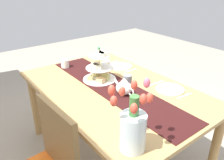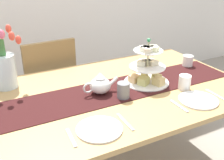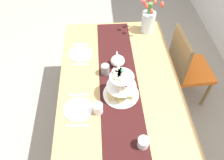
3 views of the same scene
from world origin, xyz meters
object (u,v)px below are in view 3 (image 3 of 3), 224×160
(chair_left, at_px, (186,66))
(cream_jug, at_px, (143,143))
(tiered_cake_stand, at_px, (121,87))
(knife_left, at_px, (80,65))
(dinner_plate_left, at_px, (80,54))
(tulip_vase, at_px, (149,19))
(dinner_plate_right, at_px, (78,109))
(teapot, at_px, (118,60))
(fork_left, at_px, (81,44))
(mug_grey, at_px, (105,69))
(mug_white_text, at_px, (98,108))
(fork_right, at_px, (79,95))
(knife_right, at_px, (77,126))
(dining_table, at_px, (119,83))

(chair_left, height_order, cream_jug, chair_left)
(tiered_cake_stand, height_order, knife_left, tiered_cake_stand)
(tiered_cake_stand, xyz_separation_m, dinner_plate_left, (-0.51, -0.35, -0.10))
(tulip_vase, relative_size, knife_left, 2.34)
(knife_left, distance_m, dinner_plate_right, 0.50)
(teapot, height_order, knife_left, teapot)
(fork_left, relative_size, mug_grey, 1.58)
(dinner_plate_left, bearing_deg, chair_left, 88.56)
(dinner_plate_left, relative_size, mug_white_text, 2.42)
(cream_jug, relative_size, knife_left, 0.50)
(fork_right, distance_m, knife_right, 0.29)
(dinner_plate_right, distance_m, mug_grey, 0.44)
(fork_right, bearing_deg, tulip_vase, 138.97)
(knife_right, bearing_deg, knife_left, 180.00)
(dinner_plate_right, xyz_separation_m, mug_white_text, (0.03, 0.16, 0.04))
(tulip_vase, distance_m, fork_right, 1.10)
(knife_left, bearing_deg, chair_left, 96.06)
(cream_jug, height_order, dinner_plate_left, cream_jug)
(teapot, distance_m, mug_white_text, 0.54)
(chair_left, relative_size, dinner_plate_left, 3.96)
(knife_left, bearing_deg, mug_grey, 62.41)
(dining_table, bearing_deg, mug_grey, -113.85)
(mug_white_text, bearing_deg, dinner_plate_right, -100.77)
(cream_jug, relative_size, dinner_plate_right, 0.37)
(knife_left, xyz_separation_m, mug_grey, (0.12, 0.24, 0.05))
(dining_table, relative_size, mug_white_text, 17.09)
(tulip_vase, bearing_deg, fork_right, -41.03)
(chair_left, height_order, fork_left, chair_left)
(tulip_vase, bearing_deg, dinner_plate_right, -36.50)
(fork_left, bearing_deg, mug_white_text, 11.08)
(tiered_cake_stand, distance_m, fork_right, 0.36)
(fork_left, height_order, dinner_plate_right, dinner_plate_right)
(knife_right, xyz_separation_m, mug_white_text, (-0.11, 0.16, 0.04))
(cream_jug, relative_size, fork_left, 0.57)
(mug_grey, bearing_deg, chair_left, 105.45)
(tiered_cake_stand, bearing_deg, fork_right, -92.71)
(dining_table, height_order, knife_right, knife_right)
(tulip_vase, bearing_deg, teapot, -36.16)
(dining_table, xyz_separation_m, chair_left, (-0.29, 0.75, -0.13))
(dining_table, relative_size, knife_right, 9.55)
(teapot, bearing_deg, knife_left, -94.18)
(dining_table, distance_m, fork_right, 0.41)
(mug_grey, bearing_deg, cream_jug, 18.11)
(chair_left, bearing_deg, dinner_plate_left, -91.44)
(dining_table, xyz_separation_m, mug_white_text, (0.35, -0.19, 0.14))
(chair_left, xyz_separation_m, mug_white_text, (0.64, -0.94, 0.27))
(dining_table, distance_m, mug_grey, 0.19)
(tulip_vase, height_order, mug_white_text, tulip_vase)
(tulip_vase, height_order, cream_jug, tulip_vase)
(tiered_cake_stand, bearing_deg, teapot, 179.38)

